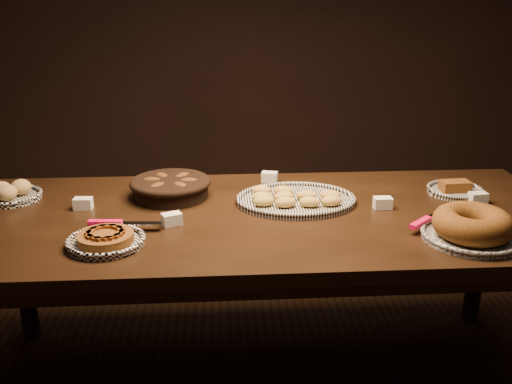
{
  "coord_description": "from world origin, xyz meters",
  "views": [
    {
      "loc": [
        -0.16,
        -2.04,
        1.56
      ],
      "look_at": [
        -0.02,
        0.05,
        0.82
      ],
      "focal_mm": 40.0,
      "sensor_mm": 36.0,
      "label": 1
    }
  ],
  "objects": [
    {
      "name": "ground",
      "position": [
        0.0,
        0.0,
        0.0
      ],
      "size": [
        5.0,
        5.0,
        0.0
      ],
      "primitive_type": "plane",
      "color": "black",
      "rests_on": "ground"
    },
    {
      "name": "buffet_table",
      "position": [
        0.0,
        0.0,
        0.68
      ],
      "size": [
        2.4,
        1.0,
        0.75
      ],
      "color": "black",
      "rests_on": "ground"
    },
    {
      "name": "apple_tart_plate",
      "position": [
        -0.55,
        -0.25,
        0.77
      ],
      "size": [
        0.31,
        0.28,
        0.05
      ],
      "rotation": [
        0.0,
        0.0,
        -0.29
      ],
      "color": "white",
      "rests_on": "buffet_table"
    },
    {
      "name": "madeleine_platter",
      "position": [
        0.14,
        0.1,
        0.77
      ],
      "size": [
        0.48,
        0.39,
        0.05
      ],
      "rotation": [
        0.0,
        0.0,
        0.11
      ],
      "color": "black",
      "rests_on": "buffet_table"
    },
    {
      "name": "bundt_cake_plate",
      "position": [
        0.7,
        -0.29,
        0.79
      ],
      "size": [
        0.37,
        0.41,
        0.11
      ],
      "rotation": [
        0.0,
        0.0,
        0.1
      ],
      "color": "black",
      "rests_on": "buffet_table"
    },
    {
      "name": "croissant_basket",
      "position": [
        -0.37,
        0.21,
        0.8
      ],
      "size": [
        0.38,
        0.38,
        0.08
      ],
      "rotation": [
        0.0,
        0.0,
        -0.26
      ],
      "color": "black",
      "rests_on": "buffet_table"
    },
    {
      "name": "bread_roll_plate",
      "position": [
        -1.02,
        0.22,
        0.78
      ],
      "size": [
        0.25,
        0.25,
        0.08
      ],
      "rotation": [
        0.0,
        0.0,
        -0.39
      ],
      "color": "white",
      "rests_on": "buffet_table"
    },
    {
      "name": "loaf_plate",
      "position": [
        0.83,
        0.17,
        0.77
      ],
      "size": [
        0.23,
        0.23,
        0.05
      ],
      "rotation": [
        0.0,
        0.0,
        0.06
      ],
      "color": "black",
      "rests_on": "buffet_table"
    },
    {
      "name": "tent_cards",
      "position": [
        0.07,
        0.09,
        0.77
      ],
      "size": [
        1.65,
        0.54,
        0.04
      ],
      "color": "white",
      "rests_on": "buffet_table"
    }
  ]
}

